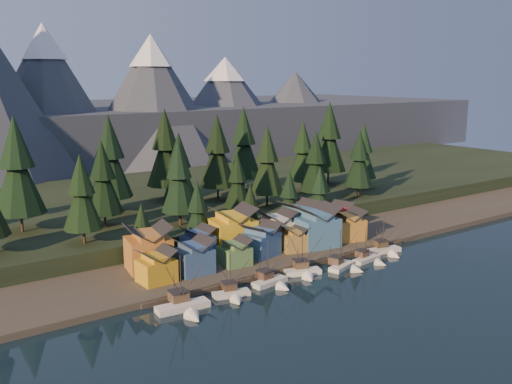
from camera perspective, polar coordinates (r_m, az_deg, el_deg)
ground at (r=131.13m, az=7.78°, el=-9.62°), size 500.00×500.00×0.00m
shore_strip at (r=160.64m, az=-2.04°, el=-5.23°), size 400.00×50.00×1.50m
hillside at (r=202.37m, az=-9.87°, el=-1.21°), size 420.00×100.00×6.00m
dock at (r=142.62m, az=3.22°, el=-7.55°), size 80.00×4.00×1.00m
mountain_ridge at (r=313.30m, az=-20.67°, el=6.97°), size 560.00×190.00×90.00m
boat_0 at (r=118.43m, az=-7.12°, el=-10.74°), size 11.71×12.58×12.81m
boat_1 at (r=124.74m, az=-2.36°, el=-9.65°), size 8.83×9.33×10.36m
boat_2 at (r=131.50m, az=1.68°, el=-8.43°), size 9.40×10.03×11.26m
boat_3 at (r=138.20m, az=4.85°, el=-7.41°), size 9.49×10.09×11.59m
boat_4 at (r=143.61m, az=8.90°, el=-6.82°), size 9.08×9.64×11.00m
boat_5 at (r=150.19m, az=11.32°, el=-6.19°), size 8.99×9.59×10.14m
boat_6 at (r=158.33m, az=12.94°, el=-5.26°), size 10.10×10.65×11.24m
house_front_0 at (r=130.78m, az=-9.96°, el=-7.19°), size 7.84×7.44×7.58m
house_front_1 at (r=135.18m, az=-6.29°, el=-6.27°), size 8.16×7.84×8.38m
house_front_2 at (r=140.42m, az=-2.15°, el=-5.91°), size 7.19×7.24×6.65m
house_front_3 at (r=147.16m, az=0.44°, el=-4.68°), size 10.17×9.88×8.56m
house_front_4 at (r=152.04m, az=3.76°, el=-4.54°), size 8.07×8.46×6.75m
house_front_5 at (r=155.96m, az=6.08°, el=-3.28°), size 12.00×11.20×11.16m
house_front_6 at (r=163.47m, az=9.09°, el=-3.15°), size 10.42×10.07×8.66m
house_back_0 at (r=138.74m, az=-10.71°, el=-5.36°), size 11.57×11.25×10.95m
house_back_1 at (r=146.40m, az=-5.84°, el=-4.94°), size 7.33×7.42×8.00m
house_back_2 at (r=151.46m, az=-2.37°, el=-3.56°), size 12.44×11.68×11.74m
house_back_3 at (r=157.13m, az=2.06°, el=-3.47°), size 10.21×9.34×9.36m
house_back_4 at (r=165.37m, az=4.33°, el=-2.57°), size 10.07×9.73×10.21m
house_back_5 at (r=172.99m, az=8.17°, el=-2.36°), size 8.92×8.99×8.31m
tree_hill_1 at (r=162.06m, az=-22.76°, el=2.13°), size 13.43×13.43×31.28m
tree_hill_2 at (r=146.43m, az=-17.04°, el=-0.28°), size 9.72×9.72×22.63m
tree_hill_3 at (r=160.63m, az=-15.06°, el=1.16°), size 10.39×10.39×24.21m
tree_hill_4 at (r=176.78m, az=-14.40°, el=3.17°), size 12.93×12.93×30.12m
tree_hill_5 at (r=158.81m, az=-7.70°, el=1.32°), size 10.35×10.35×24.11m
tree_hill_6 at (r=175.54m, az=-7.68°, el=2.37°), size 10.53×10.53×24.53m
tree_hill_7 at (r=166.61m, az=-1.87°, el=0.98°), size 8.30×8.30×19.33m
tree_hill_8 at (r=190.01m, az=-3.88°, el=3.88°), size 12.42×12.42×28.94m
tree_hill_9 at (r=180.72m, az=1.12°, el=2.99°), size 11.16×11.16×26.00m
tree_hill_10 at (r=205.19m, az=-1.24°, el=4.71°), size 13.10×13.10×30.53m
tree_hill_11 at (r=187.04m, az=5.98°, el=2.83°), size 10.16×10.16×23.68m
tree_hill_12 at (r=204.05m, az=4.71°, el=3.89°), size 11.02×11.02×25.68m
tree_hill_13 at (r=197.95m, az=10.29°, el=3.11°), size 9.96×9.96×23.20m
tree_hill_14 at (r=219.96m, az=7.32°, el=5.24°), size 13.57×13.57×31.60m
tree_hill_15 at (r=191.84m, az=-9.03°, el=4.14°), size 13.22×13.22×30.80m
tree_hill_17 at (r=213.29m, az=10.64°, el=3.87°), size 10.47×10.47×24.39m
tree_shore_0 at (r=145.33m, az=-11.33°, el=-3.66°), size 6.33×6.33×14.74m
tree_shore_1 at (r=151.74m, az=-5.85°, el=-2.00°), size 8.02×8.02×18.69m
tree_shore_2 at (r=160.89m, az=-0.58°, el=-1.70°), size 6.87×6.87×16.01m
tree_shore_3 at (r=168.76m, az=3.33°, el=-0.58°), size 8.02×8.02×18.68m
tree_shore_4 at (r=176.41m, az=6.37°, el=-0.15°), size 7.89×7.89×18.39m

